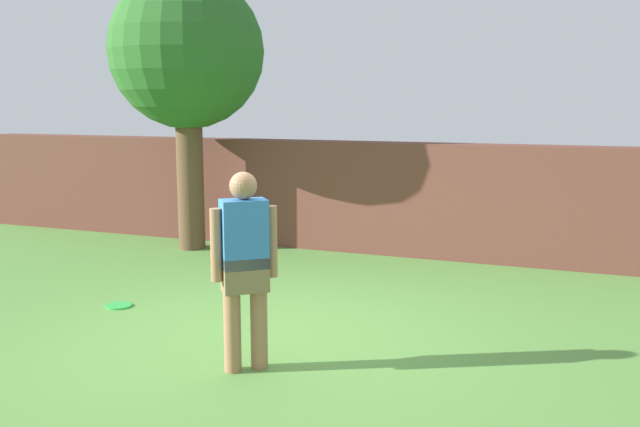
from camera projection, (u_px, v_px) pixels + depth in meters
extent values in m
plane|color=#568C3D|center=(267.00, 336.00, 6.42)|extent=(40.00, 40.00, 0.00)
cube|color=brown|center=(291.00, 193.00, 10.46)|extent=(11.38, 0.50, 1.59)
cylinder|color=brown|center=(190.00, 173.00, 10.13)|extent=(0.39, 0.39, 2.27)
sphere|color=#286023|center=(187.00, 51.00, 9.85)|extent=(2.22, 2.22, 2.22)
cylinder|color=#9E704C|center=(232.00, 320.00, 5.53)|extent=(0.14, 0.14, 0.85)
cylinder|color=#9E704C|center=(259.00, 318.00, 5.60)|extent=(0.14, 0.14, 0.85)
cube|color=olive|center=(245.00, 274.00, 5.51)|extent=(0.42, 0.40, 0.28)
cube|color=#3372BF|center=(244.00, 234.00, 5.45)|extent=(0.42, 0.40, 0.55)
sphere|color=#9E704C|center=(243.00, 186.00, 5.39)|extent=(0.22, 0.22, 0.22)
cylinder|color=#9E704C|center=(216.00, 245.00, 5.40)|extent=(0.09, 0.09, 0.58)
cylinder|color=#9E704C|center=(272.00, 241.00, 5.54)|extent=(0.09, 0.09, 0.58)
cylinder|color=green|center=(119.00, 306.00, 7.36)|extent=(0.27, 0.27, 0.02)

